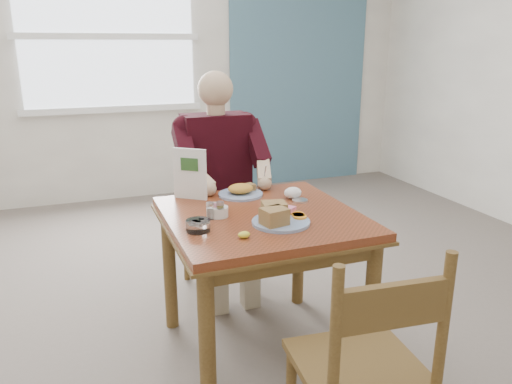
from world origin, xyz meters
name	(u,v)px	position (x,y,z in m)	size (l,w,h in m)	color
floor	(261,349)	(0.00, 0.00, 0.00)	(6.00, 6.00, 0.00)	#655B51
wall_back	(152,58)	(0.00, 3.00, 1.40)	(5.50, 5.50, 0.00)	white
accent_panel	(300,57)	(1.60, 2.98, 1.40)	(1.60, 0.02, 2.80)	#456D81
lemon_wedge	(244,235)	(-0.18, -0.27, 0.76)	(0.05, 0.04, 0.03)	yellow
napkin	(293,193)	(0.24, 0.17, 0.78)	(0.09, 0.08, 0.06)	white
metal_dish	(300,201)	(0.25, 0.11, 0.76)	(0.08, 0.08, 0.01)	silver
window	(108,36)	(-0.40, 2.97, 1.60)	(1.72, 0.04, 1.42)	white
table	(262,235)	(0.00, 0.00, 0.64)	(0.92, 0.92, 0.75)	brown
chair_far	(217,216)	(0.00, 0.80, 0.48)	(0.42, 0.42, 0.95)	brown
chair_near	(365,372)	(0.02, -0.91, 0.48)	(0.46, 0.46, 0.95)	brown
diner	(220,168)	(0.00, 0.71, 0.81)	(0.53, 0.56, 1.39)	tan
near_plate	(278,217)	(0.02, -0.15, 0.78)	(0.29, 0.28, 0.09)	white
far_plate	(241,191)	(0.00, 0.32, 0.77)	(0.29, 0.29, 0.06)	white
caddy	(218,211)	(-0.21, 0.03, 0.78)	(0.10, 0.10, 0.07)	white
shakers	(215,210)	(-0.23, 0.01, 0.79)	(0.09, 0.05, 0.08)	white
creamer	(198,225)	(-0.35, -0.12, 0.78)	(0.12, 0.12, 0.05)	white
menu	(190,174)	(-0.26, 0.36, 0.89)	(0.15, 0.12, 0.27)	white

